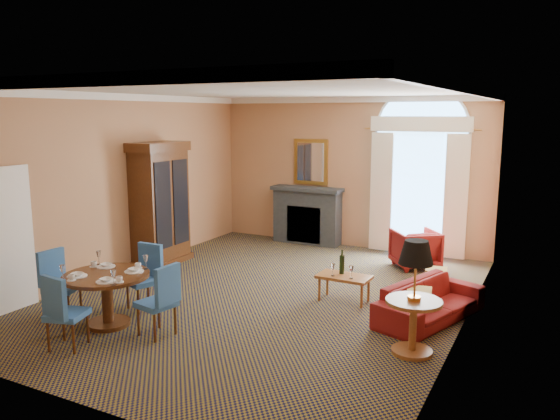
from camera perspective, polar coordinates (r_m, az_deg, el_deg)
The scene contains 12 objects.
ground at distance 8.80m, azimuth -1.52°, elevation -8.87°, with size 7.50×7.50×0.00m, color black.
room_envelope at distance 8.93m, azimuth 0.35°, elevation 7.85°, with size 6.04×7.52×3.45m.
armoire at distance 10.64m, azimuth -12.48°, elevation 0.45°, with size 0.67×1.19×2.33m.
dining_table at distance 7.79m, azimuth -17.65°, elevation -7.69°, with size 1.15×1.15×0.93m.
dining_chair_north at distance 8.35m, azimuth -13.76°, elevation -6.30°, with size 0.55×0.55×0.96m.
dining_chair_south at distance 7.18m, azimuth -21.91°, elevation -9.45°, with size 0.53×0.53×0.96m.
dining_chair_east at distance 7.25m, azimuth -12.25°, elevation -8.77°, with size 0.50×0.50×0.96m.
dining_chair_west at distance 8.41m, azimuth -22.25°, elevation -6.67°, with size 0.54×0.54×0.96m.
sofa at distance 8.00m, azimuth 15.42°, elevation -9.17°, with size 1.84×0.72×0.54m, color maroon.
armchair at distance 10.54m, azimuth 13.94°, elevation -3.94°, with size 0.77×0.79×0.72m, color maroon.
coffee_table at distance 8.47m, azimuth 6.67°, elevation -6.88°, with size 0.82×0.47×0.78m.
side_table at distance 6.69m, azimuth 13.90°, elevation -7.45°, with size 0.67×0.67×1.37m.
Camera 1 is at (4.03, -7.28, 2.85)m, focal length 35.00 mm.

